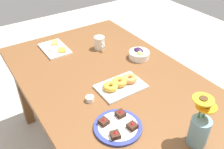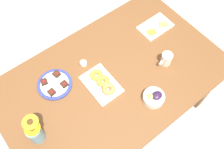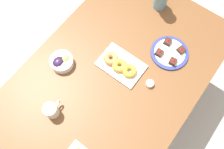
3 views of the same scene
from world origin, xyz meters
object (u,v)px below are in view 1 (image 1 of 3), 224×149
at_px(cheese_platter, 55,48).
at_px(flower_vase, 199,128).
at_px(coffee_mug, 99,43).
at_px(dining_table, 112,90).
at_px(grape_bowl, 139,54).
at_px(dessert_plate, 118,126).
at_px(jam_cup_honey, 90,99).
at_px(croissant_platter, 121,84).

relative_size(cheese_platter, flower_vase, 1.02).
xyz_separation_m(coffee_mug, cheese_platter, (-0.17, -0.29, -0.04)).
xyz_separation_m(dining_table, grape_bowl, (-0.11, 0.30, 0.12)).
bearing_deg(coffee_mug, dessert_plate, -24.84).
xyz_separation_m(dining_table, dessert_plate, (0.35, -0.20, 0.10)).
bearing_deg(jam_cup_honey, coffee_mug, 143.55).
height_order(grape_bowl, flower_vase, flower_vase).
height_order(cheese_platter, jam_cup_honey, cheese_platter).
bearing_deg(dessert_plate, grape_bowl, 132.78).
distance_m(dining_table, jam_cup_honey, 0.25).
height_order(dining_table, dessert_plate, dessert_plate).
distance_m(grape_bowl, dessert_plate, 0.68).
bearing_deg(cheese_platter, flower_vase, 9.77).
bearing_deg(croissant_platter, cheese_platter, -166.95).
bearing_deg(cheese_platter, jam_cup_honey, -5.87).
xyz_separation_m(jam_cup_honey, dessert_plate, (0.25, 0.02, -0.00)).
distance_m(grape_bowl, flower_vase, 0.78).
distance_m(dining_table, croissant_platter, 0.14).
distance_m(coffee_mug, flower_vase, 1.01).
distance_m(dining_table, dessert_plate, 0.41).
bearing_deg(dessert_plate, dining_table, 150.57).
relative_size(coffee_mug, croissant_platter, 0.40).
relative_size(croissant_platter, flower_vase, 1.09).
distance_m(grape_bowl, croissant_platter, 0.36).
bearing_deg(dining_table, cheese_platter, -165.25).
relative_size(jam_cup_honey, flower_vase, 0.19).
xyz_separation_m(grape_bowl, cheese_platter, (-0.44, -0.45, -0.02)).
relative_size(coffee_mug, jam_cup_honey, 2.36).
bearing_deg(croissant_platter, grape_bowl, 123.97).
bearing_deg(croissant_platter, coffee_mug, 163.60).
xyz_separation_m(coffee_mug, dessert_plate, (0.73, -0.34, -0.04)).
bearing_deg(grape_bowl, cheese_platter, -134.22).
bearing_deg(jam_cup_honey, croissant_platter, 92.21).
bearing_deg(jam_cup_honey, flower_vase, 27.16).
relative_size(grape_bowl, cheese_platter, 0.56).
xyz_separation_m(coffee_mug, grape_bowl, (0.27, 0.16, -0.02)).
relative_size(grape_bowl, dessert_plate, 0.60).
bearing_deg(dining_table, coffee_mug, 159.68).
bearing_deg(grape_bowl, jam_cup_honey, -67.75).
relative_size(coffee_mug, dessert_plate, 0.47).
bearing_deg(croissant_platter, dessert_plate, -37.47).
bearing_deg(flower_vase, croissant_platter, -174.27).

